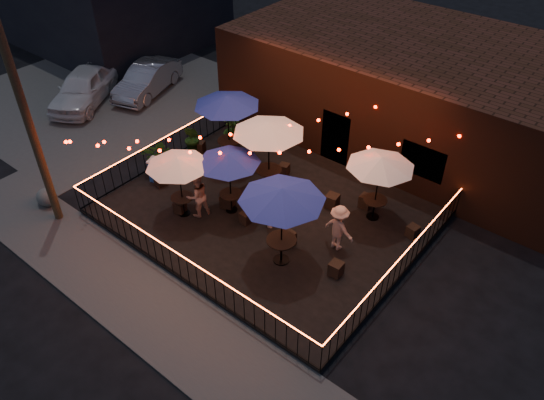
{
  "coord_description": "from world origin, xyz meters",
  "views": [
    {
      "loc": [
        8.93,
        -8.72,
        11.68
      ],
      "look_at": [
        0.4,
        1.76,
        1.0
      ],
      "focal_mm": 35.0,
      "sensor_mm": 36.0,
      "label": 1
    }
  ],
  "objects_px": {
    "cafe_table_4": "(282,195)",
    "boulder": "(47,197)",
    "cafe_table_0": "(178,163)",
    "utility_pole": "(26,114)",
    "cafe_table_3": "(269,129)",
    "cooler": "(159,170)",
    "cafe_table_2": "(229,159)",
    "cafe_table_5": "(381,163)",
    "cafe_table_1": "(227,101)"
  },
  "relations": [
    {
      "from": "cafe_table_4",
      "to": "boulder",
      "type": "height_order",
      "value": "cafe_table_4"
    },
    {
      "from": "boulder",
      "to": "cafe_table_0",
      "type": "bearing_deg",
      "value": 31.38
    },
    {
      "from": "utility_pole",
      "to": "cafe_table_3",
      "type": "height_order",
      "value": "utility_pole"
    },
    {
      "from": "cafe_table_4",
      "to": "cooler",
      "type": "relative_size",
      "value": 3.13
    },
    {
      "from": "cafe_table_2",
      "to": "cafe_table_5",
      "type": "relative_size",
      "value": 0.95
    },
    {
      "from": "utility_pole",
      "to": "cafe_table_5",
      "type": "xyz_separation_m",
      "value": [
        8.33,
        6.63,
        -1.65
      ]
    },
    {
      "from": "cafe_table_4",
      "to": "cooler",
      "type": "height_order",
      "value": "cafe_table_4"
    },
    {
      "from": "cafe_table_1",
      "to": "cafe_table_0",
      "type": "bearing_deg",
      "value": -72.74
    },
    {
      "from": "cafe_table_0",
      "to": "cafe_table_3",
      "type": "bearing_deg",
      "value": 65.05
    },
    {
      "from": "cafe_table_5",
      "to": "cooler",
      "type": "bearing_deg",
      "value": -156.46
    },
    {
      "from": "cafe_table_0",
      "to": "cafe_table_3",
      "type": "distance_m",
      "value": 3.23
    },
    {
      "from": "cafe_table_0",
      "to": "boulder",
      "type": "relative_size",
      "value": 2.99
    },
    {
      "from": "cafe_table_1",
      "to": "boulder",
      "type": "xyz_separation_m",
      "value": [
        -3.11,
        -6.02,
        -2.29
      ]
    },
    {
      "from": "cafe_table_3",
      "to": "cafe_table_4",
      "type": "relative_size",
      "value": 1.08
    },
    {
      "from": "cafe_table_3",
      "to": "utility_pole",
      "type": "bearing_deg",
      "value": -129.24
    },
    {
      "from": "cafe_table_5",
      "to": "cooler",
      "type": "height_order",
      "value": "cafe_table_5"
    },
    {
      "from": "cafe_table_1",
      "to": "cafe_table_2",
      "type": "bearing_deg",
      "value": -46.34
    },
    {
      "from": "cafe_table_1",
      "to": "cafe_table_2",
      "type": "relative_size",
      "value": 1.32
    },
    {
      "from": "cafe_table_2",
      "to": "boulder",
      "type": "xyz_separation_m",
      "value": [
        -5.32,
        -3.71,
        -1.92
      ]
    },
    {
      "from": "cafe_table_1",
      "to": "boulder",
      "type": "bearing_deg",
      "value": -117.32
    },
    {
      "from": "cafe_table_0",
      "to": "cafe_table_1",
      "type": "bearing_deg",
      "value": 107.26
    },
    {
      "from": "cafe_table_4",
      "to": "cafe_table_3",
      "type": "bearing_deg",
      "value": 135.23
    },
    {
      "from": "utility_pole",
      "to": "cafe_table_5",
      "type": "height_order",
      "value": "utility_pole"
    },
    {
      "from": "cafe_table_2",
      "to": "cafe_table_1",
      "type": "bearing_deg",
      "value": 133.66
    },
    {
      "from": "cafe_table_3",
      "to": "cafe_table_4",
      "type": "xyz_separation_m",
      "value": [
        2.6,
        -2.58,
        0.03
      ]
    },
    {
      "from": "cafe_table_1",
      "to": "cafe_table_5",
      "type": "height_order",
      "value": "cafe_table_1"
    },
    {
      "from": "cafe_table_2",
      "to": "cooler",
      "type": "height_order",
      "value": "cafe_table_2"
    },
    {
      "from": "cafe_table_1",
      "to": "boulder",
      "type": "distance_m",
      "value": 7.15
    },
    {
      "from": "cafe_table_3",
      "to": "cafe_table_5",
      "type": "relative_size",
      "value": 1.23
    },
    {
      "from": "utility_pole",
      "to": "cafe_table_1",
      "type": "height_order",
      "value": "utility_pole"
    },
    {
      "from": "cafe_table_0",
      "to": "boulder",
      "type": "height_order",
      "value": "cafe_table_0"
    },
    {
      "from": "utility_pole",
      "to": "cafe_table_3",
      "type": "xyz_separation_m",
      "value": [
        4.61,
        5.65,
        -1.36
      ]
    },
    {
      "from": "cafe_table_0",
      "to": "cooler",
      "type": "distance_m",
      "value": 2.76
    },
    {
      "from": "cafe_table_2",
      "to": "boulder",
      "type": "bearing_deg",
      "value": -145.13
    },
    {
      "from": "utility_pole",
      "to": "cafe_table_4",
      "type": "relative_size",
      "value": 2.9
    },
    {
      "from": "utility_pole",
      "to": "cafe_table_5",
      "type": "distance_m",
      "value": 10.78
    },
    {
      "from": "cafe_table_2",
      "to": "boulder",
      "type": "distance_m",
      "value": 6.76
    },
    {
      "from": "cafe_table_2",
      "to": "cafe_table_5",
      "type": "bearing_deg",
      "value": 34.74
    },
    {
      "from": "cafe_table_1",
      "to": "cafe_table_5",
      "type": "bearing_deg",
      "value": 3.88
    },
    {
      "from": "cafe_table_3",
      "to": "cafe_table_1",
      "type": "bearing_deg",
      "value": 166.87
    },
    {
      "from": "cafe_table_5",
      "to": "boulder",
      "type": "bearing_deg",
      "value": -145.18
    },
    {
      "from": "cafe_table_1",
      "to": "cafe_table_3",
      "type": "xyz_separation_m",
      "value": [
        2.43,
        -0.57,
        0.03
      ]
    },
    {
      "from": "cafe_table_4",
      "to": "boulder",
      "type": "bearing_deg",
      "value": -160.57
    },
    {
      "from": "cafe_table_4",
      "to": "boulder",
      "type": "xyz_separation_m",
      "value": [
        -8.14,
        -2.87,
        -2.34
      ]
    },
    {
      "from": "cafe_table_0",
      "to": "cooler",
      "type": "relative_size",
      "value": 2.86
    },
    {
      "from": "cafe_table_3",
      "to": "cafe_table_0",
      "type": "bearing_deg",
      "value": -114.95
    },
    {
      "from": "boulder",
      "to": "cooler",
      "type": "bearing_deg",
      "value": 57.63
    },
    {
      "from": "cafe_table_0",
      "to": "cafe_table_3",
      "type": "relative_size",
      "value": 0.85
    },
    {
      "from": "cafe_table_0",
      "to": "cafe_table_4",
      "type": "xyz_separation_m",
      "value": [
        3.95,
        0.32,
        0.43
      ]
    },
    {
      "from": "utility_pole",
      "to": "cafe_table_3",
      "type": "bearing_deg",
      "value": 50.76
    }
  ]
}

